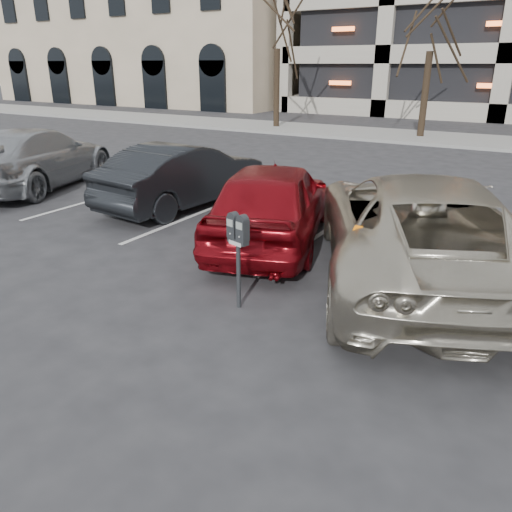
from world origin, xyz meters
name	(u,v)px	position (x,y,z in m)	size (l,w,h in m)	color
ground	(352,291)	(0.00, 0.00, 0.00)	(140.00, 140.00, 0.00)	#28282B
sidewalk	(496,143)	(0.00, 16.00, 0.06)	(80.00, 4.00, 0.12)	gray
stall_lines	(325,231)	(-1.40, 2.30, 0.01)	(16.90, 5.20, 0.00)	silver
office_building	(169,6)	(-28.00, 29.92, 7.49)	(26.00, 16.20, 15.00)	tan
parking_meter	(238,238)	(-1.09, -1.24, 0.96)	(0.34, 0.20, 1.25)	black
suv_silver	(418,227)	(0.61, 0.90, 0.79)	(4.70, 6.24, 1.58)	#BEB6A1
car_red	(273,202)	(-1.98, 1.24, 0.74)	(1.74, 4.32, 1.47)	maroon
car_dark	(184,175)	(-4.86, 2.38, 0.69)	(1.47, 4.20, 1.38)	black
car_silver	(34,158)	(-9.30, 1.88, 0.75)	(2.10, 5.18, 1.50)	#9A9DA1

